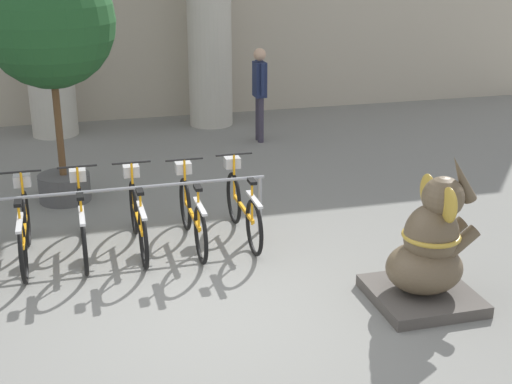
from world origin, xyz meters
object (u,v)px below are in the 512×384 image
object	(u,v)px
bicycle_5	(243,207)
potted_tree	(49,29)
bicycle_1	(24,229)
bicycle_4	(192,213)
elephant_statue	(429,253)
bicycle_2	(82,222)
bicycle_3	(138,217)
person_pedestrian	(260,86)

from	to	relation	value
bicycle_5	potted_tree	xyz separation A→B (m)	(-2.17, 1.95, 2.05)
bicycle_1	bicycle_5	world-z (taller)	same
bicycle_4	elephant_statue	xyz separation A→B (m)	(2.10, -2.10, 0.14)
bicycle_2	bicycle_3	distance (m)	0.66
bicycle_2	person_pedestrian	bearing A→B (deg)	51.74
bicycle_2	elephant_statue	world-z (taller)	elephant_statue
bicycle_4	bicycle_5	distance (m)	0.66
bicycle_1	elephant_statue	bearing A→B (deg)	-27.42
person_pedestrian	potted_tree	size ratio (longest dim) A/B	0.50
bicycle_3	elephant_statue	bearing A→B (deg)	-37.83
bicycle_1	person_pedestrian	bearing A→B (deg)	46.93
bicycle_1	bicycle_4	world-z (taller)	same
bicycle_2	elephant_statue	xyz separation A→B (m)	(3.42, -2.15, 0.14)
bicycle_3	potted_tree	xyz separation A→B (m)	(-0.85, 1.97, 2.05)
bicycle_1	person_pedestrian	size ratio (longest dim) A/B	1.01
elephant_statue	person_pedestrian	distance (m)	6.45
elephant_statue	person_pedestrian	world-z (taller)	person_pedestrian
bicycle_3	bicycle_5	distance (m)	1.32
bicycle_4	person_pedestrian	bearing A→B (deg)	64.60
person_pedestrian	bicycle_2	bearing A→B (deg)	-128.26
elephant_statue	potted_tree	size ratio (longest dim) A/B	0.47
bicycle_1	bicycle_3	bearing A→B (deg)	1.14
bicycle_5	elephant_statue	xyz separation A→B (m)	(1.44, -2.16, 0.14)
bicycle_4	elephant_statue	size ratio (longest dim) A/B	1.09
bicycle_3	elephant_statue	size ratio (longest dim) A/B	1.09
bicycle_3	bicycle_1	bearing A→B (deg)	-178.86
bicycle_1	bicycle_3	distance (m)	1.32
person_pedestrian	potted_tree	bearing A→B (deg)	-146.92
bicycle_1	person_pedestrian	distance (m)	5.94
potted_tree	person_pedestrian	bearing A→B (deg)	33.08
bicycle_1	bicycle_2	size ratio (longest dim) A/B	1.00
bicycle_2	bicycle_5	distance (m)	1.98
bicycle_4	bicycle_5	size ratio (longest dim) A/B	1.00
bicycle_1	person_pedestrian	world-z (taller)	person_pedestrian
bicycle_1	bicycle_3	xyz separation A→B (m)	(1.32, 0.03, 0.00)
bicycle_1	person_pedestrian	xyz separation A→B (m)	(4.04, 4.32, 0.63)
bicycle_2	bicycle_4	xyz separation A→B (m)	(1.32, -0.05, 0.00)
bicycle_3	bicycle_4	world-z (taller)	same
bicycle_2	person_pedestrian	xyz separation A→B (m)	(3.38, 4.28, 0.63)
bicycle_2	bicycle_3	xyz separation A→B (m)	(0.66, -0.01, 0.00)
bicycle_1	bicycle_2	world-z (taller)	same
bicycle_2	person_pedestrian	distance (m)	5.49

